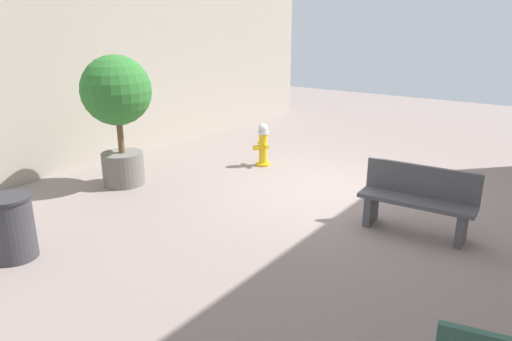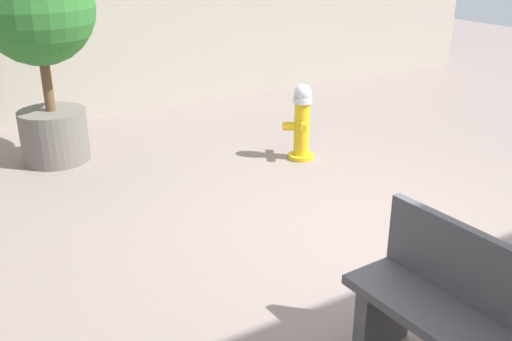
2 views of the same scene
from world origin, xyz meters
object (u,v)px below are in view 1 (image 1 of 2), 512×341
Objects in this scene: fire_hydrant at (263,145)px; bench_near at (417,199)px; planter_tree at (117,103)px; trash_bin at (12,228)px.

fire_hydrant is 0.56× the size of bench_near.
planter_tree is at bearing 60.60° from fire_hydrant.
planter_tree reaches higher than trash_bin.
bench_near is 5.23m from planter_tree.
bench_near is (-3.61, 1.35, 0.05)m from fire_hydrant.
bench_near reaches higher than trash_bin.
planter_tree reaches higher than bench_near.
planter_tree is (5.00, 1.13, 1.01)m from bench_near.
trash_bin is at bearing 113.97° from planter_tree.
fire_hydrant is 5.11m from trash_bin.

